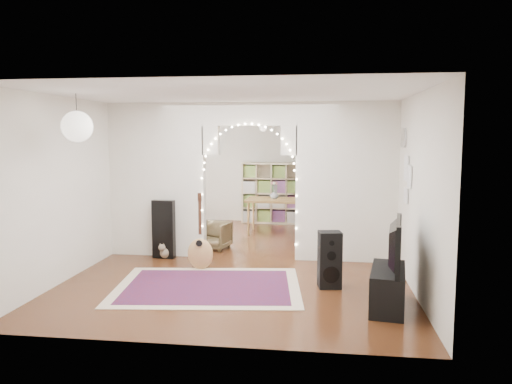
# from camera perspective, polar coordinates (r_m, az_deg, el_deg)

# --- Properties ---
(floor) EXTENTS (7.50, 7.50, 0.00)m
(floor) POSITION_cam_1_polar(r_m,az_deg,el_deg) (8.87, -0.71, -7.45)
(floor) COLOR black
(floor) RESTS_ON ground
(ceiling) EXTENTS (5.00, 7.50, 0.02)m
(ceiling) POSITION_cam_1_polar(r_m,az_deg,el_deg) (8.62, -0.74, 10.24)
(ceiling) COLOR white
(ceiling) RESTS_ON wall_back
(wall_back) EXTENTS (5.00, 0.02, 2.70)m
(wall_back) POSITION_cam_1_polar(r_m,az_deg,el_deg) (12.35, 1.77, 2.84)
(wall_back) COLOR silver
(wall_back) RESTS_ON floor
(wall_front) EXTENTS (5.00, 0.02, 2.70)m
(wall_front) POSITION_cam_1_polar(r_m,az_deg,el_deg) (4.98, -6.90, -2.63)
(wall_front) COLOR silver
(wall_front) RESTS_ON floor
(wall_left) EXTENTS (0.02, 7.50, 2.70)m
(wall_left) POSITION_cam_1_polar(r_m,az_deg,el_deg) (9.33, -16.11, 1.40)
(wall_left) COLOR silver
(wall_left) RESTS_ON floor
(wall_right) EXTENTS (0.02, 7.50, 2.70)m
(wall_right) POSITION_cam_1_polar(r_m,az_deg,el_deg) (8.65, 15.91, 1.02)
(wall_right) COLOR silver
(wall_right) RESTS_ON floor
(divider_wall) EXTENTS (5.00, 0.20, 2.70)m
(divider_wall) POSITION_cam_1_polar(r_m,az_deg,el_deg) (8.63, -0.72, 1.76)
(divider_wall) COLOR silver
(divider_wall) RESTS_ON floor
(fairy_lights) EXTENTS (1.64, 0.04, 1.60)m
(fairy_lights) POSITION_cam_1_polar(r_m,az_deg,el_deg) (8.50, -0.85, 2.53)
(fairy_lights) COLOR #FFEABF
(fairy_lights) RESTS_ON divider_wall
(window) EXTENTS (0.04, 1.20, 1.40)m
(window) POSITION_cam_1_polar(r_m,az_deg,el_deg) (10.98, -12.23, 3.02)
(window) COLOR white
(window) RESTS_ON wall_left
(wall_clock) EXTENTS (0.03, 0.31, 0.31)m
(wall_clock) POSITION_cam_1_polar(r_m,az_deg,el_deg) (8.01, 16.56, 5.96)
(wall_clock) COLOR white
(wall_clock) RESTS_ON wall_right
(picture_frames) EXTENTS (0.02, 0.50, 0.70)m
(picture_frames) POSITION_cam_1_polar(r_m,az_deg,el_deg) (7.64, 16.88, 1.44)
(picture_frames) COLOR white
(picture_frames) RESTS_ON wall_right
(paper_lantern) EXTENTS (0.40, 0.40, 0.40)m
(paper_lantern) POSITION_cam_1_polar(r_m,az_deg,el_deg) (6.87, -19.77, 7.06)
(paper_lantern) COLOR white
(paper_lantern) RESTS_ON ceiling
(ceiling_fan) EXTENTS (1.10, 1.10, 0.30)m
(ceiling_fan) POSITION_cam_1_polar(r_m,az_deg,el_deg) (10.59, 0.83, 7.92)
(ceiling_fan) COLOR #C28E40
(ceiling_fan) RESTS_ON ceiling
(area_rug) EXTENTS (2.79, 2.21, 0.02)m
(area_rug) POSITION_cam_1_polar(r_m,az_deg,el_deg) (7.23, -5.50, -10.66)
(area_rug) COLOR maroon
(area_rug) RESTS_ON floor
(guitar_case) EXTENTS (0.40, 0.16, 1.02)m
(guitar_case) POSITION_cam_1_polar(r_m,az_deg,el_deg) (8.85, -10.50, -4.21)
(guitar_case) COLOR black
(guitar_case) RESTS_ON floor
(acoustic_guitar) EXTENTS (0.44, 0.22, 1.04)m
(acoustic_guitar) POSITION_cam_1_polar(r_m,az_deg,el_deg) (8.04, -6.40, -5.62)
(acoustic_guitar) COLOR #BC824B
(acoustic_guitar) RESTS_ON floor
(tabby_cat) EXTENTS (0.25, 0.44, 0.29)m
(tabby_cat) POSITION_cam_1_polar(r_m,az_deg,el_deg) (8.91, -10.34, -6.71)
(tabby_cat) COLOR brown
(tabby_cat) RESTS_ON floor
(floor_speaker) EXTENTS (0.35, 0.32, 0.80)m
(floor_speaker) POSITION_cam_1_polar(r_m,az_deg,el_deg) (7.14, 8.42, -7.68)
(floor_speaker) COLOR black
(floor_speaker) RESTS_ON floor
(media_console) EXTENTS (0.55, 1.05, 0.50)m
(media_console) POSITION_cam_1_polar(r_m,az_deg,el_deg) (6.50, 14.82, -10.60)
(media_console) COLOR black
(media_console) RESTS_ON floor
(tv) EXTENTS (0.30, 1.08, 0.62)m
(tv) POSITION_cam_1_polar(r_m,az_deg,el_deg) (6.36, 14.97, -5.78)
(tv) COLOR black
(tv) RESTS_ON media_console
(bookcase) EXTENTS (1.46, 0.46, 1.48)m
(bookcase) POSITION_cam_1_polar(r_m,az_deg,el_deg) (12.16, 1.80, -0.11)
(bookcase) COLOR beige
(bookcase) RESTS_ON floor
(dining_table) EXTENTS (1.23, 0.84, 0.76)m
(dining_table) POSITION_cam_1_polar(r_m,az_deg,el_deg) (10.92, 2.10, -1.17)
(dining_table) COLOR brown
(dining_table) RESTS_ON floor
(flower_vase) EXTENTS (0.19, 0.19, 0.19)m
(flower_vase) POSITION_cam_1_polar(r_m,az_deg,el_deg) (10.90, 2.11, -0.29)
(flower_vase) COLOR silver
(flower_vase) RESTS_ON dining_table
(dining_chair_left) EXTENTS (0.66, 0.68, 0.51)m
(dining_chair_left) POSITION_cam_1_polar(r_m,az_deg,el_deg) (9.47, -4.85, -4.98)
(dining_chair_left) COLOR #483A24
(dining_chair_left) RESTS_ON floor
(dining_chair_right) EXTENTS (0.69, 0.71, 0.56)m
(dining_chair_right) POSITION_cam_1_polar(r_m,az_deg,el_deg) (10.62, 6.79, -3.63)
(dining_chair_right) COLOR #483A24
(dining_chair_right) RESTS_ON floor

